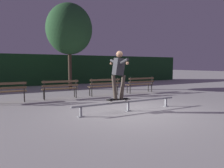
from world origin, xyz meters
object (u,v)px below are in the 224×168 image
at_px(park_bench_right_center, 104,85).
at_px(tree_behind_benches, 69,29).
at_px(park_bench_left_center, 60,87).
at_px(park_bench_rightmost, 140,83).
at_px(skateboard, 118,100).
at_px(skateboarder, 119,71).
at_px(grind_rail, 128,103).
at_px(park_bench_leftmost, 5,90).

height_order(park_bench_right_center, tree_behind_benches, tree_behind_benches).
relative_size(park_bench_left_center, tree_behind_benches, 0.30).
bearing_deg(park_bench_rightmost, park_bench_left_center, 180.00).
xyz_separation_m(skateboard, skateboarder, (0.00, -0.00, 0.94)).
height_order(grind_rail, park_bench_leftmost, park_bench_leftmost).
distance_m(park_bench_left_center, tree_behind_benches, 4.90).
distance_m(park_bench_left_center, park_bench_right_center, 2.22).
relative_size(park_bench_left_center, park_bench_right_center, 1.00).
relative_size(skateboarder, park_bench_rightmost, 0.96).
xyz_separation_m(park_bench_leftmost, park_bench_left_center, (2.22, 0.00, 0.00)).
height_order(skateboard, park_bench_left_center, park_bench_left_center).
height_order(grind_rail, park_bench_right_center, park_bench_right_center).
xyz_separation_m(grind_rail, park_bench_rightmost, (3.03, 3.51, 0.28)).
bearing_deg(tree_behind_benches, park_bench_rightmost, -48.87).
bearing_deg(park_bench_leftmost, tree_behind_benches, 42.80).
height_order(skateboard, park_bench_right_center, park_bench_right_center).
bearing_deg(park_bench_right_center, tree_behind_benches, 102.53).
relative_size(park_bench_leftmost, park_bench_right_center, 1.00).
bearing_deg(park_bench_right_center, skateboard, -108.77).
bearing_deg(skateboard, park_bench_right_center, 71.23).
relative_size(park_bench_right_center, tree_behind_benches, 0.30).
xyz_separation_m(park_bench_leftmost, tree_behind_benches, (3.68, 3.41, 3.20)).
xyz_separation_m(park_bench_leftmost, park_bench_rightmost, (6.65, 0.00, 0.00)).
distance_m(skateboard, skateboarder, 0.94).
relative_size(grind_rail, skateboard, 4.89).
bearing_deg(park_bench_leftmost, grind_rail, -44.12).
relative_size(skateboard, skateboarder, 0.51).
xyz_separation_m(skateboard, park_bench_left_center, (-1.03, 3.51, 0.12)).
bearing_deg(park_bench_right_center, park_bench_leftmost, 180.00).
distance_m(park_bench_leftmost, park_bench_rightmost, 6.65).
height_order(grind_rail, park_bench_left_center, park_bench_left_center).
distance_m(skateboarder, park_bench_left_center, 3.75).
bearing_deg(skateboarder, park_bench_leftmost, 132.77).
height_order(skateboard, skateboarder, skateboarder).
bearing_deg(grind_rail, park_bench_leftmost, 135.88).
bearing_deg(skateboarder, tree_behind_benches, 86.43).
distance_m(skateboard, park_bench_leftmost, 4.78).
xyz_separation_m(skateboard, park_bench_leftmost, (-3.24, 3.51, 0.12)).
distance_m(skateboarder, park_bench_right_center, 3.79).
bearing_deg(park_bench_leftmost, park_bench_right_center, 0.00).
xyz_separation_m(skateboarder, park_bench_leftmost, (-3.25, 3.51, -0.81)).
bearing_deg(tree_behind_benches, park_bench_left_center, -113.21).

